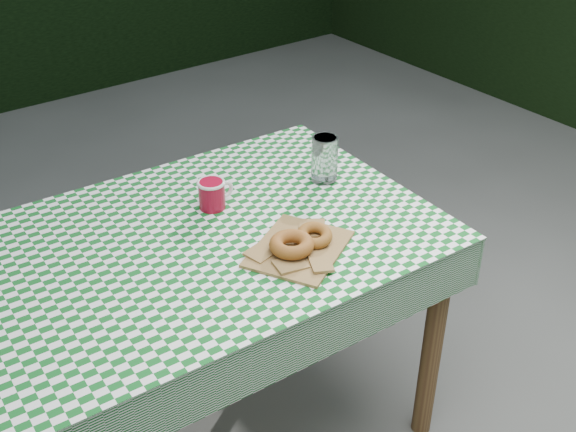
% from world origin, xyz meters
% --- Properties ---
extents(ground, '(60.00, 60.00, 0.00)m').
position_xyz_m(ground, '(0.00, 0.00, 0.00)').
color(ground, '#52514D').
rests_on(ground, ground).
extents(table, '(1.29, 0.89, 0.75)m').
position_xyz_m(table, '(-0.10, -0.11, 0.38)').
color(table, brown).
rests_on(table, ground).
extents(tablecloth, '(1.31, 0.91, 0.01)m').
position_xyz_m(tablecloth, '(-0.10, -0.11, 0.75)').
color(tablecloth, '#0D571B').
rests_on(tablecloth, table).
extents(paper_bag, '(0.33, 0.31, 0.01)m').
position_xyz_m(paper_bag, '(0.08, -0.31, 0.76)').
color(paper_bag, olive).
rests_on(paper_bag, tablecloth).
extents(bagel_front, '(0.16, 0.16, 0.04)m').
position_xyz_m(bagel_front, '(0.06, -0.32, 0.79)').
color(bagel_front, brown).
rests_on(bagel_front, paper_bag).
extents(bagel_back, '(0.13, 0.13, 0.03)m').
position_xyz_m(bagel_back, '(0.13, -0.32, 0.78)').
color(bagel_back, brown).
rests_on(bagel_back, paper_bag).
extents(coffee_mug, '(0.15, 0.15, 0.08)m').
position_xyz_m(coffee_mug, '(0.02, 0.00, 0.80)').
color(coffee_mug, maroon).
rests_on(coffee_mug, tablecloth).
extents(drinking_glass, '(0.10, 0.10, 0.14)m').
position_xyz_m(drinking_glass, '(0.37, -0.06, 0.83)').
color(drinking_glass, silver).
rests_on(drinking_glass, tablecloth).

